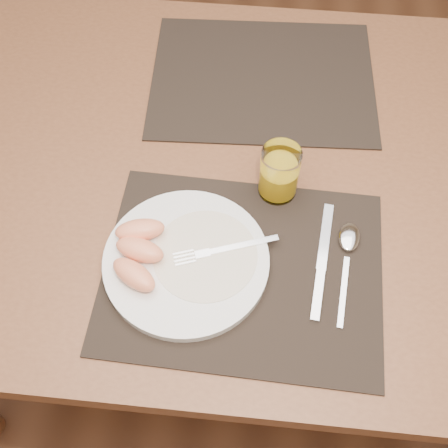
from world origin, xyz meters
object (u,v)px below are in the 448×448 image
placemat_near (243,270)px  placemat_far (263,79)px  table (241,190)px  plate (186,261)px  knife (321,270)px  juice_glass (279,174)px  spoon (348,245)px  fork (217,251)px

placemat_near → placemat_far: (0.00, 0.44, 0.00)m
table → plate: (-0.07, -0.22, 0.10)m
placemat_far → knife: bearing=-74.2°
table → placemat_near: placemat_near is taller
placemat_near → plate: (-0.09, 0.00, 0.01)m
table → placemat_far: placemat_far is taller
placemat_near → juice_glass: 0.18m
spoon → plate: bearing=-167.5°
plate → spoon: 0.27m
knife → juice_glass: size_ratio=2.16×
plate → knife: plate is taller
placemat_far → knife: size_ratio=2.04×
placemat_near → knife: (0.13, 0.01, 0.00)m
fork → juice_glass: 0.17m
fork → spoon: 0.22m
plate → fork: size_ratio=1.59×
fork → placemat_near: bearing=-26.0°
table → plate: size_ratio=5.19×
fork → knife: fork is taller
juice_glass → plate: bearing=-130.9°
plate → fork: fork is taller
placemat_far → spoon: spoon is taller
placemat_far → plate: bearing=-102.5°
table → placemat_near: bearing=-85.3°
placemat_near → fork: fork is taller
table → spoon: spoon is taller
table → placemat_far: (0.02, 0.22, 0.09)m
plate → placemat_far: bearing=77.5°
placemat_far → fork: bearing=-96.6°
fork → spoon: fork is taller
spoon → juice_glass: bearing=140.0°
placemat_far → fork: (-0.05, -0.42, 0.02)m
knife → spoon: 0.07m
fork → spoon: bearing=10.5°
fork → knife: (0.17, -0.01, -0.02)m
table → spoon: (0.19, -0.16, 0.09)m
placemat_near → spoon: size_ratio=2.34×
juice_glass → placemat_far: bearing=98.8°
placemat_far → fork: fork is taller
spoon → juice_glass: size_ratio=1.88×
placemat_far → table: bearing=-96.0°
table → fork: bearing=-97.4°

